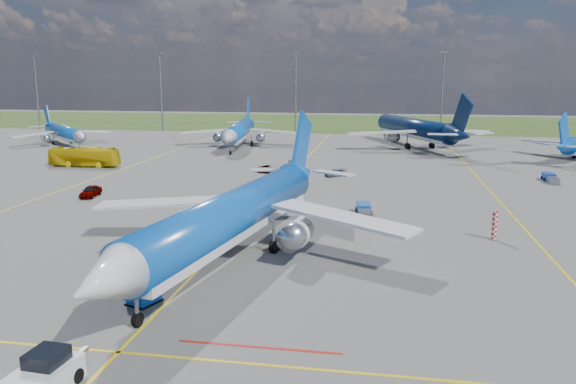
% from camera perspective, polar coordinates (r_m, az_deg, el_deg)
% --- Properties ---
extents(ground, '(400.00, 400.00, 0.00)m').
position_cam_1_polar(ground, '(52.88, -7.19, -5.90)').
color(ground, '#51514F').
rests_on(ground, ground).
extents(grass_strip, '(400.00, 80.00, 0.01)m').
position_cam_1_polar(grass_strip, '(199.38, 5.44, 7.04)').
color(grass_strip, '#2D4719').
rests_on(grass_strip, ground).
extents(taxiway_lines, '(60.25, 160.00, 0.02)m').
position_cam_1_polar(taxiway_lines, '(78.92, -1.26, 0.06)').
color(taxiway_lines, gold).
rests_on(taxiway_lines, ground).
extents(floodlight_masts, '(202.20, 0.50, 22.70)m').
position_cam_1_polar(floodlight_masts, '(158.30, 8.07, 10.34)').
color(floodlight_masts, slate).
rests_on(floodlight_masts, ground).
extents(warning_post, '(0.50, 0.50, 3.00)m').
position_cam_1_polar(warning_post, '(59.04, 20.24, -3.16)').
color(warning_post, red).
rests_on(warning_post, ground).
extents(bg_jet_nw, '(40.72, 40.41, 8.53)m').
position_cam_1_polar(bg_jet_nw, '(142.98, -21.70, 4.46)').
color(bg_jet_nw, '#0D51B6').
rests_on(bg_jet_nw, ground).
extents(bg_jet_nnw, '(34.90, 43.29, 10.50)m').
position_cam_1_polar(bg_jet_nnw, '(129.81, -4.95, 4.59)').
color(bg_jet_nnw, '#0D51B6').
rests_on(bg_jet_nnw, ground).
extents(bg_jet_n, '(51.44, 57.54, 12.40)m').
position_cam_1_polar(bg_jet_n, '(132.24, 12.64, 4.48)').
color(bg_jet_n, '#071B41').
rests_on(bg_jet_n, ground).
extents(main_airliner, '(40.87, 49.46, 11.61)m').
position_cam_1_polar(main_airliner, '(50.50, -5.47, -6.71)').
color(main_airliner, '#0D51B6').
rests_on(main_airliner, ground).
extents(pushback_tug, '(2.66, 6.30, 2.11)m').
position_cam_1_polar(pushback_tug, '(32.52, -23.73, -16.89)').
color(pushback_tug, silver).
rests_on(pushback_tug, ground).
extents(uld_container, '(2.19, 2.42, 1.59)m').
position_cam_1_polar(uld_container, '(41.85, -14.44, -9.83)').
color(uld_container, '#0C43AF').
rests_on(uld_container, ground).
extents(apron_bus, '(12.62, 3.23, 3.50)m').
position_cam_1_polar(apron_bus, '(107.23, -20.00, 3.39)').
color(apron_bus, '#DDBC0D').
rests_on(apron_bus, ground).
extents(service_car_a, '(2.23, 4.58, 1.50)m').
position_cam_1_polar(service_car_a, '(79.91, -19.42, 0.08)').
color(service_car_a, '#999999').
rests_on(service_car_a, ground).
extents(service_car_b, '(4.91, 3.97, 1.24)m').
position_cam_1_polar(service_car_b, '(93.95, -1.93, 2.31)').
color(service_car_b, '#999999').
rests_on(service_car_b, ground).
extents(service_car_c, '(3.90, 3.91, 1.14)m').
position_cam_1_polar(service_car_c, '(91.27, 4.85, 1.97)').
color(service_car_c, '#999999').
rests_on(service_car_c, ground).
extents(baggage_tug_w, '(1.94, 5.64, 1.24)m').
position_cam_1_polar(baggage_tug_w, '(65.73, 7.73, -1.90)').
color(baggage_tug_w, '#19499A').
rests_on(baggage_tug_w, ground).
extents(baggage_tug_c, '(2.02, 4.90, 1.07)m').
position_cam_1_polar(baggage_tug_c, '(104.81, 0.79, 3.22)').
color(baggage_tug_c, '#1C6CA8').
rests_on(baggage_tug_c, ground).
extents(baggage_tug_e, '(1.61, 5.37, 1.20)m').
position_cam_1_polar(baggage_tug_e, '(95.13, 25.10, 1.29)').
color(baggage_tug_e, navy).
rests_on(baggage_tug_e, ground).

